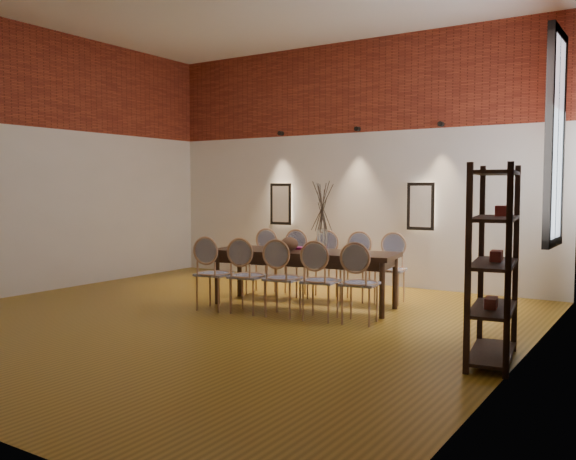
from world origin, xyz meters
The scene contains 30 objects.
floor centered at (0.00, 0.00, -0.01)m, with size 7.00×7.00×0.02m, color olive.
wall_back centered at (0.00, 3.55, 2.00)m, with size 7.00×0.10×4.00m, color silver.
wall_left centered at (-3.55, 0.00, 2.00)m, with size 0.10×7.00×4.00m, color silver.
wall_right centered at (3.55, 0.00, 2.00)m, with size 0.10×7.00×4.00m, color silver.
brick_band_back centered at (0.00, 3.48, 3.25)m, with size 7.00×0.02×1.50m, color maroon.
brick_band_left centered at (-3.48, 0.00, 3.25)m, with size 0.02×7.00×1.50m, color maroon.
niche_left centered at (-1.30, 3.45, 1.30)m, with size 0.36×0.06×0.66m, color #FFEAC6.
niche_right centered at (1.30, 3.45, 1.30)m, with size 0.36×0.06×0.66m, color #FFEAC6.
spot_fixture_left centered at (-1.30, 3.42, 2.55)m, with size 0.08×0.08×0.10m, color black.
spot_fixture_mid centered at (0.20, 3.42, 2.55)m, with size 0.08×0.08×0.10m, color black.
spot_fixture_right centered at (1.60, 3.42, 2.55)m, with size 0.08×0.08×0.10m, color black.
window_glass centered at (3.46, 2.00, 2.15)m, with size 0.02×0.78×2.38m, color silver.
window_frame centered at (3.44, 2.00, 2.15)m, with size 0.08×0.90×2.50m, color black.
window_mullion centered at (3.44, 2.00, 2.15)m, with size 0.06×0.06×2.40m, color black.
dining_table centered at (0.49, 1.27, 0.38)m, with size 2.47×0.80×0.75m, color #382114.
chair_near_a centered at (-0.39, 0.45, 0.47)m, with size 0.44×0.44×0.94m, color tan, non-canonical shape.
chair_near_b centered at (0.10, 0.52, 0.47)m, with size 0.44×0.44×0.94m, color tan, non-canonical shape.
chair_near_c centered at (0.59, 0.60, 0.47)m, with size 0.44×0.44×0.94m, color tan, non-canonical shape.
chair_near_d centered at (1.08, 0.67, 0.47)m, with size 0.44×0.44×0.94m, color tan, non-canonical shape.
chair_near_e centered at (1.57, 0.74, 0.47)m, with size 0.44×0.44×0.94m, color tan, non-canonical shape.
chair_far_a centered at (-0.59, 1.79, 0.47)m, with size 0.44×0.44×0.94m, color tan, non-canonical shape.
chair_far_b centered at (-0.10, 1.86, 0.47)m, with size 0.44×0.44×0.94m, color tan, non-canonical shape.
chair_far_c centered at (0.39, 1.94, 0.47)m, with size 0.44×0.44×0.94m, color tan, non-canonical shape.
chair_far_d centered at (0.88, 2.01, 0.47)m, with size 0.44×0.44×0.94m, color tan, non-canonical shape.
chair_far_e centered at (1.37, 2.08, 0.47)m, with size 0.44×0.44×0.94m, color tan, non-canonical shape.
vase centered at (0.74, 1.30, 0.90)m, with size 0.14×0.14×0.30m, color silver.
dried_branches centered at (0.74, 1.30, 1.35)m, with size 0.50×0.50×0.70m, color #473A2C, non-canonical shape.
bowl centered at (0.30, 1.19, 0.84)m, with size 0.24×0.24×0.18m, color brown.
book centered at (0.37, 1.41, 0.77)m, with size 0.26×0.18×0.03m, color #8A104F.
shelving_rack centered at (3.28, -0.05, 0.90)m, with size 0.38×1.00×1.80m, color black, non-canonical shape.
Camera 1 is at (4.66, -5.65, 1.58)m, focal length 38.00 mm.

